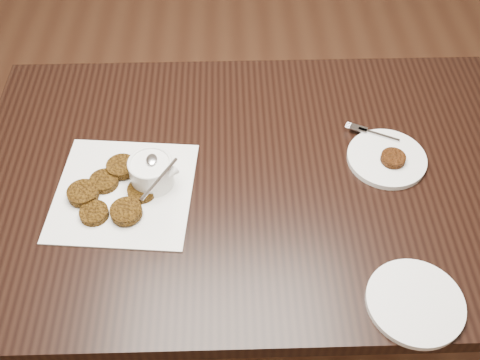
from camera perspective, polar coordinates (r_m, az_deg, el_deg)
name	(u,v)px	position (r m, az deg, el deg)	size (l,w,h in m)	color
floor	(229,334)	(1.87, -1.10, -15.54)	(4.00, 4.00, 0.00)	#522F1C
table	(252,262)	(1.56, 1.21, -8.45)	(1.28, 0.82, 0.75)	black
napkin	(124,191)	(1.25, -11.82, -1.16)	(0.30, 0.30, 0.00)	white
sauce_ramekin	(149,162)	(1.20, -9.29, 1.86)	(0.13, 0.13, 0.13)	white
patty_cluster	(107,193)	(1.23, -13.48, -1.27)	(0.23, 0.23, 0.02)	#633E0D
plate_with_patty	(387,156)	(1.32, 14.88, 2.35)	(0.18, 0.18, 0.03)	white
plate_empty	(415,302)	(1.12, 17.55, -11.91)	(0.18, 0.18, 0.01)	white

